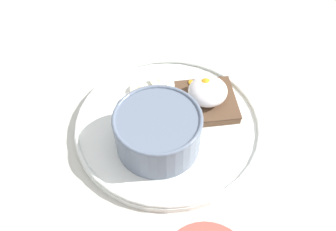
# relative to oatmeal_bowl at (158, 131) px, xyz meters

# --- Properties ---
(ground_plane) EXTENTS (1.20, 1.20, 0.02)m
(ground_plane) POSITION_rel_oatmeal_bowl_xyz_m (-0.03, -0.03, -0.05)
(ground_plane) COLOR beige
(ground_plane) RESTS_ON ground
(plate) EXTENTS (0.29, 0.29, 0.02)m
(plate) POSITION_rel_oatmeal_bowl_xyz_m (-0.03, -0.03, -0.03)
(plate) COLOR white
(plate) RESTS_ON ground_plane
(oatmeal_bowl) EXTENTS (0.13, 0.13, 0.06)m
(oatmeal_bowl) POSITION_rel_oatmeal_bowl_xyz_m (0.00, 0.00, 0.00)
(oatmeal_bowl) COLOR slate
(oatmeal_bowl) RESTS_ON plate
(toast_slice) EXTENTS (0.11, 0.11, 0.02)m
(toast_slice) POSITION_rel_oatmeal_bowl_xyz_m (-0.10, -0.04, -0.02)
(toast_slice) COLOR brown
(toast_slice) RESTS_ON plate
(poached_egg) EXTENTS (0.06, 0.08, 0.04)m
(poached_egg) POSITION_rel_oatmeal_bowl_xyz_m (-0.10, -0.04, 0.00)
(poached_egg) COLOR white
(poached_egg) RESTS_ON toast_slice
(banana_slice_front) EXTENTS (0.04, 0.04, 0.02)m
(banana_slice_front) POSITION_rel_oatmeal_bowl_xyz_m (-0.03, -0.09, -0.02)
(banana_slice_front) COLOR beige
(banana_slice_front) RESTS_ON plate
(banana_slice_left) EXTENTS (0.05, 0.05, 0.01)m
(banana_slice_left) POSITION_rel_oatmeal_bowl_xyz_m (-0.01, -0.11, -0.03)
(banana_slice_left) COLOR beige
(banana_slice_left) RESTS_ON plate
(banana_slice_back) EXTENTS (0.04, 0.04, 0.01)m
(banana_slice_back) POSITION_rel_oatmeal_bowl_xyz_m (0.01, -0.09, -0.02)
(banana_slice_back) COLOR beige
(banana_slice_back) RESTS_ON plate
(banana_slice_right) EXTENTS (0.04, 0.04, 0.01)m
(banana_slice_right) POSITION_rel_oatmeal_bowl_xyz_m (-0.05, -0.11, -0.02)
(banana_slice_right) COLOR #FAF1BC
(banana_slice_right) RESTS_ON plate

